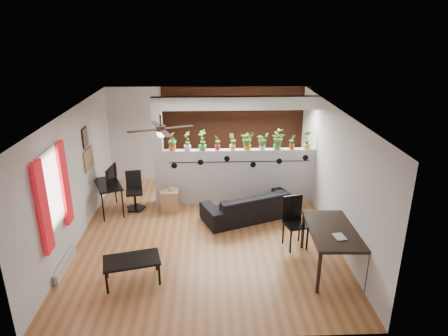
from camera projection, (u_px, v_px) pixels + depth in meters
room_shell at (206, 175)px, 7.97m from camera, size 6.30×7.10×2.90m
partition_wall at (240, 176)px, 9.62m from camera, size 3.60×0.18×1.35m
ceiling_header at (241, 103)px, 9.00m from camera, size 3.60×0.18×0.30m
pier_column at (159, 153)px, 9.34m from camera, size 0.22×0.20×2.60m
brick_panel at (236, 135)px, 10.78m from camera, size 3.90×0.05×2.60m
vine_decal at (240, 162)px, 9.39m from camera, size 3.31×0.01×0.30m
window_assembly at (53, 192)px, 6.68m from camera, size 0.09×1.30×1.55m
baseboard_heater at (65, 264)px, 7.17m from camera, size 0.08×1.00×0.18m
corkboard at (89, 159)px, 8.75m from camera, size 0.03×0.60×0.45m
framed_art at (85, 138)px, 8.53m from camera, size 0.03×0.34×0.44m
ceiling_fan at (161, 130)px, 7.31m from camera, size 1.19×1.19×0.43m
potted_plant_0 at (172, 141)px, 9.25m from camera, size 0.21×0.25×0.43m
potted_plant_1 at (187, 140)px, 9.26m from camera, size 0.27×0.30×0.46m
potted_plant_2 at (202, 140)px, 9.27m from camera, size 0.33×0.33×0.49m
potted_plant_3 at (218, 142)px, 9.30m from camera, size 0.15×0.18×0.36m
potted_plant_4 at (233, 141)px, 9.31m from camera, size 0.19×0.16×0.39m
potted_plant_5 at (248, 140)px, 9.31m from camera, size 0.26×0.22×0.45m
potted_plant_6 at (262, 141)px, 9.33m from camera, size 0.26×0.26×0.41m
potted_plant_7 at (277, 139)px, 9.33m from camera, size 0.29×0.30×0.46m
potted_plant_8 at (292, 141)px, 9.37m from camera, size 0.18×0.15×0.36m
potted_plant_9 at (307, 139)px, 9.36m from camera, size 0.24×0.19×0.45m
sofa at (249, 205)px, 8.98m from camera, size 2.14×1.47×0.58m
cube_shelf at (170, 200)px, 9.35m from camera, size 0.41×0.37×0.49m
cup at (172, 189)px, 9.25m from camera, size 0.13×0.13×0.10m
computer_desk at (108, 186)px, 9.13m from camera, size 0.85×1.10×0.71m
monitor at (109, 177)px, 9.21m from camera, size 0.35×0.10×0.20m
office_chair at (135, 193)px, 9.36m from camera, size 0.47×0.47×0.90m
dining_table at (335, 233)px, 6.97m from camera, size 0.94×1.49×0.80m
book at (335, 237)px, 6.65m from camera, size 0.20×0.25×0.02m
folding_chair at (294, 217)px, 7.77m from camera, size 0.50×0.50×1.03m
coffee_table at (132, 262)px, 6.72m from camera, size 1.03×0.72×0.44m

